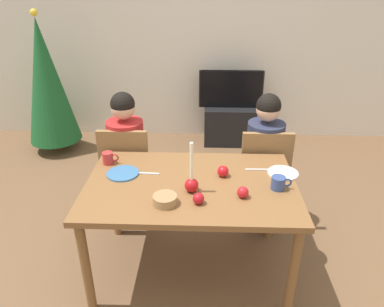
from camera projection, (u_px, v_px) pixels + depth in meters
ground_plane at (191, 268)px, 2.74m from camera, size 7.68×7.68×0.00m
back_wall at (199, 35)px, 4.48m from camera, size 6.40×0.10×2.60m
dining_table at (191, 194)px, 2.44m from camera, size 1.40×0.90×0.75m
chair_left at (127, 169)px, 3.07m from camera, size 0.40×0.40×0.90m
chair_right at (263, 171)px, 3.04m from camera, size 0.40×0.40×0.90m
person_left_child at (128, 161)px, 3.08m from camera, size 0.30×0.30×1.17m
person_right_child at (263, 163)px, 3.04m from camera, size 0.30×0.30×1.17m
tv_stand at (229, 125)px, 4.68m from camera, size 0.64×0.40×0.48m
tv at (231, 89)px, 4.46m from camera, size 0.79×0.05×0.46m
christmas_tree at (47, 82)px, 4.20m from camera, size 0.61×0.61×1.66m
candle_centerpiece at (192, 182)px, 2.29m from camera, size 0.09×0.09×0.34m
plate_left at (123, 173)px, 2.51m from camera, size 0.22×0.22×0.01m
plate_right at (283, 173)px, 2.52m from camera, size 0.21×0.21×0.01m
mug_left at (108, 158)px, 2.63m from camera, size 0.12×0.08×0.09m
mug_right at (279, 183)px, 2.32m from camera, size 0.13×0.09×0.09m
fork_left at (147, 173)px, 2.51m from camera, size 0.18×0.02×0.01m
fork_right at (258, 170)px, 2.56m from camera, size 0.18×0.02×0.01m
bowl_walnuts at (165, 200)px, 2.18m from camera, size 0.15×0.15×0.06m
apple_near_candle at (243, 192)px, 2.24m from camera, size 0.07×0.07×0.07m
apple_by_left_plate at (198, 198)px, 2.18m from camera, size 0.07×0.07×0.07m
apple_by_right_mug at (223, 171)px, 2.47m from camera, size 0.08×0.08×0.08m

